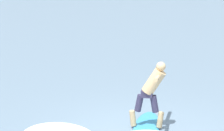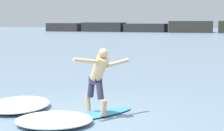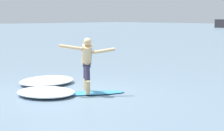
{
  "view_description": "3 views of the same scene",
  "coord_description": "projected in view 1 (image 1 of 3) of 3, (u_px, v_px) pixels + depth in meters",
  "views": [
    {
      "loc": [
        -5.17,
        -9.78,
        4.48
      ],
      "look_at": [
        -0.02,
        1.73,
        1.2
      ],
      "focal_mm": 85.0,
      "sensor_mm": 36.0,
      "label": 1
    },
    {
      "loc": [
        3.17,
        -7.71,
        2.22
      ],
      "look_at": [
        0.37,
        1.12,
        1.1
      ],
      "focal_mm": 60.0,
      "sensor_mm": 36.0,
      "label": 2
    },
    {
      "loc": [
        8.24,
        -6.25,
        2.16
      ],
      "look_at": [
        -0.19,
        1.68,
        0.65
      ],
      "focal_mm": 60.0,
      "sensor_mm": 36.0,
      "label": 3
    }
  ],
  "objects": [
    {
      "name": "surfer",
      "position": [
        152.0,
        89.0,
        11.92
      ],
      "size": [
        1.05,
        1.31,
        1.55
      ],
      "color": "#D7B17C",
      "rests_on": "surfboard"
    },
    {
      "name": "surfboard",
      "position": [
        146.0,
        128.0,
        12.14
      ],
      "size": [
        1.67,
        2.21,
        0.19
      ],
      "color": "#3899CC",
      "rests_on": "ground"
    }
  ]
}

